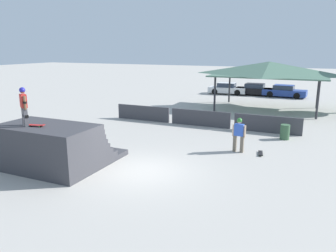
{
  "coord_description": "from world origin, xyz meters",
  "views": [
    {
      "loc": [
        6.31,
        -11.42,
        5.07
      ],
      "look_at": [
        -0.53,
        3.9,
        1.05
      ],
      "focal_mm": 35.0,
      "sensor_mm": 36.0,
      "label": 1
    }
  ],
  "objects_px": {
    "skater_on_deck": "(24,104)",
    "skateboard_on_deck": "(36,125)",
    "parked_car_blue": "(284,91)",
    "trash_bin": "(285,132)",
    "parked_car_white": "(227,89)",
    "parked_car_black": "(255,90)",
    "skateboard_on_ground": "(261,153)",
    "bystander_walking": "(239,132)"
  },
  "relations": [
    {
      "from": "parked_car_white",
      "to": "bystander_walking",
      "type": "bearing_deg",
      "value": -76.66
    },
    {
      "from": "skater_on_deck",
      "to": "trash_bin",
      "type": "distance_m",
      "value": 13.62
    },
    {
      "from": "skateboard_on_deck",
      "to": "parked_car_white",
      "type": "bearing_deg",
      "value": 74.49
    },
    {
      "from": "skater_on_deck",
      "to": "parked_car_white",
      "type": "bearing_deg",
      "value": 117.08
    },
    {
      "from": "skateboard_on_ground",
      "to": "parked_car_white",
      "type": "bearing_deg",
      "value": -171.27
    },
    {
      "from": "skateboard_on_ground",
      "to": "parked_car_black",
      "type": "distance_m",
      "value": 21.13
    },
    {
      "from": "skateboard_on_deck",
      "to": "trash_bin",
      "type": "distance_m",
      "value": 13.11
    },
    {
      "from": "skateboard_on_deck",
      "to": "trash_bin",
      "type": "relative_size",
      "value": 0.98
    },
    {
      "from": "skateboard_on_deck",
      "to": "skateboard_on_ground",
      "type": "relative_size",
      "value": 0.98
    },
    {
      "from": "skater_on_deck",
      "to": "skateboard_on_ground",
      "type": "bearing_deg",
      "value": 66.18
    },
    {
      "from": "bystander_walking",
      "to": "trash_bin",
      "type": "xyz_separation_m",
      "value": [
        1.91,
        3.39,
        -0.59
      ]
    },
    {
      "from": "bystander_walking",
      "to": "skateboard_on_ground",
      "type": "distance_m",
      "value": 1.46
    },
    {
      "from": "trash_bin",
      "to": "parked_car_white",
      "type": "bearing_deg",
      "value": 114.03
    },
    {
      "from": "skater_on_deck",
      "to": "skateboard_on_deck",
      "type": "xyz_separation_m",
      "value": [
        0.46,
        0.09,
        -0.87
      ]
    },
    {
      "from": "parked_car_blue",
      "to": "skateboard_on_deck",
      "type": "bearing_deg",
      "value": -101.5
    },
    {
      "from": "parked_car_blue",
      "to": "bystander_walking",
      "type": "bearing_deg",
      "value": -86.71
    },
    {
      "from": "skateboard_on_ground",
      "to": "parked_car_white",
      "type": "height_order",
      "value": "parked_car_white"
    },
    {
      "from": "trash_bin",
      "to": "parked_car_black",
      "type": "relative_size",
      "value": 0.2
    },
    {
      "from": "skater_on_deck",
      "to": "parked_car_blue",
      "type": "bearing_deg",
      "value": 104.55
    },
    {
      "from": "skateboard_on_deck",
      "to": "skater_on_deck",
      "type": "bearing_deg",
      "value": 178.18
    },
    {
      "from": "parked_car_black",
      "to": "skateboard_on_deck",
      "type": "bearing_deg",
      "value": -98.33
    },
    {
      "from": "skateboard_on_ground",
      "to": "trash_bin",
      "type": "distance_m",
      "value": 3.47
    },
    {
      "from": "skater_on_deck",
      "to": "skateboard_on_deck",
      "type": "height_order",
      "value": "skater_on_deck"
    },
    {
      "from": "trash_bin",
      "to": "skater_on_deck",
      "type": "bearing_deg",
      "value": -135.26
    },
    {
      "from": "skateboard_on_deck",
      "to": "trash_bin",
      "type": "height_order",
      "value": "skateboard_on_deck"
    },
    {
      "from": "trash_bin",
      "to": "parked_car_black",
      "type": "xyz_separation_m",
      "value": [
        -4.56,
        17.43,
        0.18
      ]
    },
    {
      "from": "skateboard_on_deck",
      "to": "parked_car_white",
      "type": "relative_size",
      "value": 0.2
    },
    {
      "from": "trash_bin",
      "to": "parked_car_black",
      "type": "bearing_deg",
      "value": 104.66
    },
    {
      "from": "skater_on_deck",
      "to": "parked_car_black",
      "type": "relative_size",
      "value": 0.37
    },
    {
      "from": "skater_on_deck",
      "to": "skateboard_on_deck",
      "type": "relative_size",
      "value": 1.93
    },
    {
      "from": "trash_bin",
      "to": "skateboard_on_ground",
      "type": "bearing_deg",
      "value": -103.61
    },
    {
      "from": "bystander_walking",
      "to": "trash_bin",
      "type": "height_order",
      "value": "bystander_walking"
    },
    {
      "from": "parked_car_black",
      "to": "parked_car_white",
      "type": "bearing_deg",
      "value": -170.94
    },
    {
      "from": "trash_bin",
      "to": "parked_car_black",
      "type": "height_order",
      "value": "parked_car_black"
    },
    {
      "from": "parked_car_white",
      "to": "parked_car_black",
      "type": "relative_size",
      "value": 0.96
    },
    {
      "from": "skateboard_on_ground",
      "to": "trash_bin",
      "type": "height_order",
      "value": "trash_bin"
    },
    {
      "from": "parked_car_white",
      "to": "parked_car_blue",
      "type": "relative_size",
      "value": 0.94
    },
    {
      "from": "parked_car_black",
      "to": "bystander_walking",
      "type": "bearing_deg",
      "value": -81.55
    },
    {
      "from": "bystander_walking",
      "to": "trash_bin",
      "type": "relative_size",
      "value": 2.04
    },
    {
      "from": "trash_bin",
      "to": "parked_car_blue",
      "type": "bearing_deg",
      "value": 95.1
    },
    {
      "from": "skateboard_on_deck",
      "to": "trash_bin",
      "type": "bearing_deg",
      "value": 33.58
    },
    {
      "from": "trash_bin",
      "to": "parked_car_blue",
      "type": "distance_m",
      "value": 17.24
    }
  ]
}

